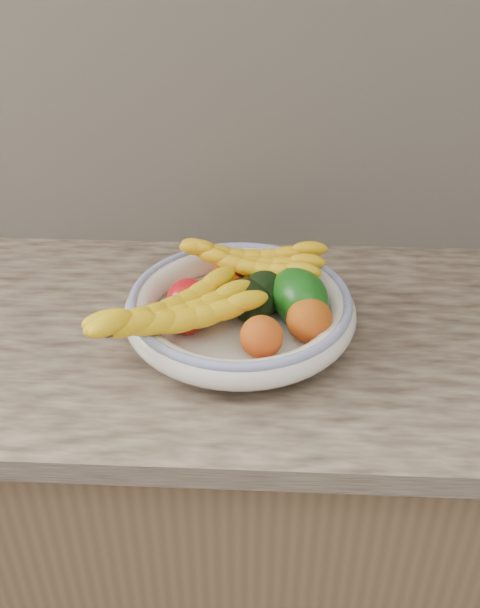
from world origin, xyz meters
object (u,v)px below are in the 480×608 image
(fruit_bowl, at_px, (240,310))
(banana_bunch_front, at_px, (174,317))
(banana_bunch_back, at_px, (251,264))
(green_mango, at_px, (299,297))

(fruit_bowl, relative_size, banana_bunch_front, 1.25)
(banana_bunch_back, height_order, banana_bunch_front, banana_bunch_back)
(green_mango, bearing_deg, banana_bunch_back, 110.62)
(green_mango, bearing_deg, banana_bunch_front, 176.29)
(banana_bunch_front, bearing_deg, fruit_bowl, 0.07)
(green_mango, height_order, banana_bunch_back, green_mango)
(banana_bunch_back, bearing_deg, green_mango, -34.18)
(green_mango, relative_size, banana_bunch_back, 0.48)
(fruit_bowl, bearing_deg, banana_bunch_back, 79.63)
(banana_bunch_front, bearing_deg, banana_bunch_back, 17.10)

